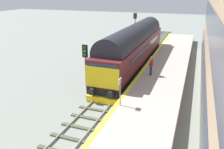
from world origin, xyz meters
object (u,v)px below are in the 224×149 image
at_px(signal_post_mid, 86,63).
at_px(signal_post_far, 135,28).
at_px(diesel_locomotive, 134,46).
at_px(platform_number_sign, 120,88).
at_px(waiting_passenger, 151,64).

bearing_deg(signal_post_mid, signal_post_far, 90.00).
xyz_separation_m(diesel_locomotive, signal_post_mid, (-1.82, -7.74, 0.17)).
xyz_separation_m(signal_post_mid, platform_number_sign, (3.77, -2.80, -0.42)).
relative_size(signal_post_mid, waiting_passenger, 2.49).
bearing_deg(signal_post_mid, waiting_passenger, 37.50).
xyz_separation_m(diesel_locomotive, waiting_passenger, (2.69, -4.27, -0.49)).
height_order(signal_post_far, platform_number_sign, signal_post_far).
relative_size(diesel_locomotive, waiting_passenger, 11.04).
relative_size(signal_post_mid, signal_post_far, 0.79).
bearing_deg(signal_post_far, diesel_locomotive, -75.47).
height_order(signal_post_far, waiting_passenger, signal_post_far).
distance_m(signal_post_far, platform_number_sign, 18.00).
distance_m(diesel_locomotive, waiting_passenger, 5.08).
xyz_separation_m(signal_post_far, waiting_passenger, (4.52, -11.31, -1.19)).
distance_m(diesel_locomotive, signal_post_far, 7.30).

